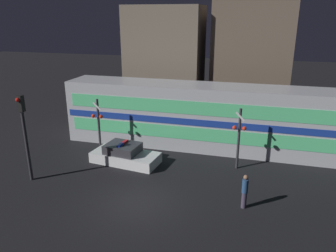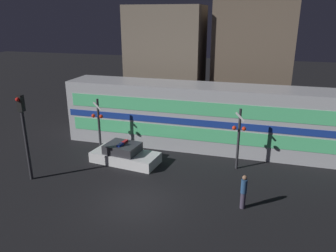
% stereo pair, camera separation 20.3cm
% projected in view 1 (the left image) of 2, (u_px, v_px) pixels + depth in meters
% --- Properties ---
extents(ground_plane, '(120.00, 120.00, 0.00)m').
position_uv_depth(ground_plane, '(138.00, 203.00, 16.74)').
color(ground_plane, black).
extents(train, '(20.45, 3.01, 4.53)m').
position_uv_depth(train, '(207.00, 117.00, 23.16)').
color(train, '#B7BABF').
rests_on(train, ground_plane).
extents(police_car, '(4.55, 2.44, 1.36)m').
position_uv_depth(police_car, '(125.00, 155.00, 21.20)').
color(police_car, silver).
rests_on(police_car, ground_plane).
extents(pedestrian, '(0.30, 0.30, 1.80)m').
position_uv_depth(pedestrian, '(245.00, 191.00, 16.02)').
color(pedestrian, '#3F384C').
rests_on(pedestrian, ground_plane).
extents(crossing_signal_near, '(0.83, 0.37, 3.88)m').
position_uv_depth(crossing_signal_near, '(239.00, 136.00, 19.79)').
color(crossing_signal_near, '#2D2D33').
rests_on(crossing_signal_near, ground_plane).
extents(crossing_signal_far, '(0.83, 0.37, 3.82)m').
position_uv_depth(crossing_signal_far, '(98.00, 123.00, 22.20)').
color(crossing_signal_far, '#2D2D33').
rests_on(crossing_signal_far, ground_plane).
extents(traffic_light_corner, '(0.30, 0.46, 5.03)m').
position_uv_depth(traffic_light_corner, '(25.00, 131.00, 18.11)').
color(traffic_light_corner, '#2D2D33').
rests_on(traffic_light_corner, ground_plane).
extents(building_left, '(6.42, 4.11, 9.89)m').
position_uv_depth(building_left, '(165.00, 65.00, 28.67)').
color(building_left, '#726656').
rests_on(building_left, ground_plane).
extents(building_center, '(6.36, 4.04, 10.51)m').
position_uv_depth(building_center, '(250.00, 63.00, 27.61)').
color(building_center, brown).
rests_on(building_center, ground_plane).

